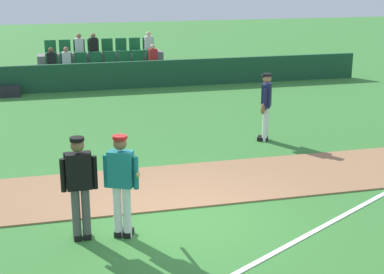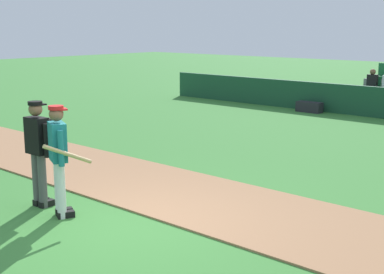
{
  "view_description": "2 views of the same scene",
  "coord_description": "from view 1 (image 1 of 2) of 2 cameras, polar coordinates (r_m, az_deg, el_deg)",
  "views": [
    {
      "loc": [
        -2.2,
        -9.28,
        4.3
      ],
      "look_at": [
        0.6,
        1.65,
        1.03
      ],
      "focal_mm": 54.32,
      "sensor_mm": 36.0,
      "label": 1
    },
    {
      "loc": [
        5.79,
        -5.14,
        2.93
      ],
      "look_at": [
        -0.36,
        1.81,
        1.04
      ],
      "focal_mm": 50.72,
      "sensor_mm": 36.0,
      "label": 2
    }
  ],
  "objects": [
    {
      "name": "ground_plane",
      "position": [
        10.46,
        -0.96,
        -8.09
      ],
      "size": [
        80.0,
        80.0,
        0.0
      ],
      "primitive_type": "plane",
      "color": "#387A33"
    },
    {
      "name": "infield_dirt_path",
      "position": [
        11.96,
        -2.82,
        -4.85
      ],
      "size": [
        28.0,
        2.46,
        0.03
      ],
      "primitive_type": "cube",
      "color": "#9E704C",
      "rests_on": "ground"
    },
    {
      "name": "foul_line_chalk",
      "position": [
        11.07,
        15.07,
        -7.23
      ],
      "size": [
        10.4,
        6.15,
        0.01
      ],
      "primitive_type": "cube",
      "rotation": [
        0.0,
        0.0,
        0.53
      ],
      "color": "white",
      "rests_on": "ground"
    },
    {
      "name": "dugout_fence",
      "position": [
        21.73,
        -8.38,
        5.94
      ],
      "size": [
        20.0,
        0.16,
        1.01
      ],
      "primitive_type": "cube",
      "color": "#19472D",
      "rests_on": "ground"
    },
    {
      "name": "stadium_bleachers",
      "position": [
        23.15,
        -8.79,
        6.57
      ],
      "size": [
        5.0,
        2.1,
        1.9
      ],
      "color": "slate",
      "rests_on": "ground"
    },
    {
      "name": "batter_teal_jersey",
      "position": [
        9.52,
        -6.91,
        -4.44
      ],
      "size": [
        0.62,
        0.8,
        1.76
      ],
      "color": "white",
      "rests_on": "ground"
    },
    {
      "name": "umpire_home_plate",
      "position": [
        9.54,
        -11.01,
        -4.39
      ],
      "size": [
        0.59,
        0.31,
        1.76
      ],
      "color": "#4C4C4C",
      "rests_on": "ground"
    },
    {
      "name": "runner_navy_jersey",
      "position": [
        15.0,
        7.26,
        3.19
      ],
      "size": [
        0.46,
        0.59,
        1.76
      ],
      "color": "white",
      "rests_on": "ground"
    },
    {
      "name": "equipment_bag",
      "position": [
        21.28,
        -17.68,
        4.25
      ],
      "size": [
        0.9,
        0.36,
        0.36
      ],
      "primitive_type": "cube",
      "color": "#232328",
      "rests_on": "ground"
    }
  ]
}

